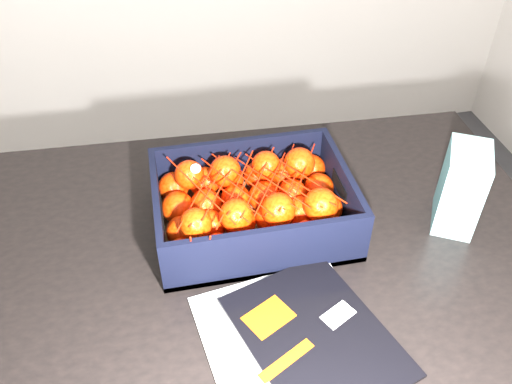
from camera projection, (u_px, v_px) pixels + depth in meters
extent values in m
cube|color=black|center=(249.00, 258.00, 1.02)|extent=(1.23, 0.85, 0.04)
cylinder|color=black|center=(26.00, 288.00, 1.44)|extent=(0.06, 0.06, 0.71)
cylinder|color=black|center=(407.00, 230.00, 1.61)|extent=(0.06, 0.06, 0.71)
cube|color=silver|center=(274.00, 347.00, 0.85)|extent=(0.25, 0.31, 0.01)
cube|color=silver|center=(307.00, 339.00, 0.85)|extent=(0.25, 0.31, 0.01)
cube|color=black|center=(315.00, 336.00, 0.85)|extent=(0.28, 0.33, 0.01)
cube|color=#E65B0C|center=(269.00, 317.00, 0.87)|extent=(0.09, 0.08, 0.00)
cube|color=white|center=(338.00, 315.00, 0.88)|extent=(0.06, 0.05, 0.00)
cube|color=#E65B0C|center=(287.00, 360.00, 0.81)|extent=(0.10, 0.06, 0.00)
cube|color=olive|center=(253.00, 222.00, 1.06)|extent=(0.37, 0.28, 0.01)
cube|color=black|center=(240.00, 162.00, 1.13)|extent=(0.37, 0.01, 0.11)
cube|color=black|center=(268.00, 253.00, 0.93)|extent=(0.37, 0.01, 0.11)
cube|color=black|center=(159.00, 216.00, 1.00)|extent=(0.01, 0.25, 0.11)
cube|color=black|center=(342.00, 191.00, 1.05)|extent=(0.01, 0.25, 0.11)
sphere|color=#F22C05|center=(182.00, 255.00, 0.94)|extent=(0.06, 0.06, 0.06)
sphere|color=#F22C05|center=(182.00, 231.00, 0.99)|extent=(0.06, 0.06, 0.06)
sphere|color=#F22C05|center=(178.00, 207.00, 1.04)|extent=(0.06, 0.06, 0.06)
sphere|color=#F22C05|center=(174.00, 187.00, 1.08)|extent=(0.06, 0.06, 0.06)
sphere|color=#F22C05|center=(218.00, 250.00, 0.95)|extent=(0.06, 0.06, 0.06)
sphere|color=#F22C05|center=(210.00, 225.00, 1.00)|extent=(0.06, 0.06, 0.06)
sphere|color=#F22C05|center=(206.00, 204.00, 1.04)|extent=(0.06, 0.06, 0.06)
sphere|color=#F22C05|center=(204.00, 182.00, 1.10)|extent=(0.06, 0.06, 0.06)
sphere|color=#F22C05|center=(246.00, 247.00, 0.96)|extent=(0.06, 0.06, 0.06)
sphere|color=#F22C05|center=(239.00, 222.00, 1.01)|extent=(0.06, 0.06, 0.06)
sphere|color=#F22C05|center=(235.00, 199.00, 1.06)|extent=(0.06, 0.06, 0.06)
sphere|color=#F22C05|center=(230.00, 180.00, 1.10)|extent=(0.06, 0.06, 0.06)
sphere|color=#F22C05|center=(280.00, 241.00, 0.97)|extent=(0.06, 0.06, 0.06)
sphere|color=#F22C05|center=(271.00, 219.00, 1.01)|extent=(0.06, 0.06, 0.06)
sphere|color=#F22C05|center=(264.00, 197.00, 1.06)|extent=(0.06, 0.06, 0.06)
sphere|color=#F22C05|center=(258.00, 175.00, 1.11)|extent=(0.06, 0.06, 0.06)
sphere|color=#F22C05|center=(308.00, 236.00, 0.98)|extent=(0.06, 0.06, 0.06)
sphere|color=#F22C05|center=(301.00, 213.00, 1.03)|extent=(0.06, 0.06, 0.06)
sphere|color=#F22C05|center=(292.00, 193.00, 1.07)|extent=(0.06, 0.06, 0.06)
sphere|color=#F22C05|center=(284.00, 173.00, 1.12)|extent=(0.06, 0.06, 0.06)
sphere|color=#F22C05|center=(337.00, 232.00, 0.99)|extent=(0.06, 0.06, 0.06)
sphere|color=#F22C05|center=(326.00, 208.00, 1.04)|extent=(0.06, 0.06, 0.06)
sphere|color=#F22C05|center=(319.00, 188.00, 1.08)|extent=(0.06, 0.06, 0.06)
sphere|color=#F22C05|center=(311.00, 169.00, 1.13)|extent=(0.06, 0.06, 0.06)
sphere|color=#F22C05|center=(196.00, 224.00, 0.93)|extent=(0.06, 0.06, 0.06)
sphere|color=#F22C05|center=(189.00, 175.00, 1.04)|extent=(0.06, 0.06, 0.06)
sphere|color=#F22C05|center=(236.00, 215.00, 0.95)|extent=(0.06, 0.06, 0.06)
sphere|color=#F22C05|center=(225.00, 171.00, 1.05)|extent=(0.06, 0.06, 0.06)
sphere|color=#F22C05|center=(278.00, 210.00, 0.96)|extent=(0.06, 0.06, 0.06)
sphere|color=#F22C05|center=(266.00, 165.00, 1.06)|extent=(0.06, 0.06, 0.06)
sphere|color=#F22C05|center=(321.00, 205.00, 0.97)|extent=(0.06, 0.06, 0.06)
sphere|color=#F22C05|center=(299.00, 163.00, 1.07)|extent=(0.06, 0.06, 0.06)
cylinder|color=red|center=(199.00, 189.00, 0.97)|extent=(0.10, 0.19, 0.02)
cylinder|color=red|center=(212.00, 192.00, 0.98)|extent=(0.10, 0.19, 0.01)
cylinder|color=red|center=(224.00, 190.00, 0.98)|extent=(0.10, 0.19, 0.03)
cylinder|color=red|center=(236.00, 186.00, 0.98)|extent=(0.10, 0.19, 0.01)
cylinder|color=red|center=(246.00, 180.00, 0.99)|extent=(0.10, 0.19, 0.01)
cylinder|color=red|center=(259.00, 183.00, 1.00)|extent=(0.10, 0.19, 0.02)
cylinder|color=red|center=(271.00, 182.00, 0.99)|extent=(0.10, 0.19, 0.02)
cylinder|color=red|center=(282.00, 179.00, 1.00)|extent=(0.10, 0.19, 0.01)
cylinder|color=red|center=(294.00, 181.00, 1.00)|extent=(0.10, 0.19, 0.03)
cylinder|color=red|center=(305.00, 176.00, 1.01)|extent=(0.10, 0.19, 0.01)
cylinder|color=red|center=(200.00, 191.00, 0.97)|extent=(0.10, 0.19, 0.01)
cylinder|color=red|center=(211.00, 187.00, 0.98)|extent=(0.10, 0.19, 0.00)
cylinder|color=red|center=(223.00, 184.00, 0.98)|extent=(0.10, 0.19, 0.01)
cylinder|color=red|center=(236.00, 187.00, 0.98)|extent=(0.10, 0.19, 0.02)
cylinder|color=red|center=(246.00, 181.00, 1.00)|extent=(0.10, 0.19, 0.02)
cylinder|color=red|center=(259.00, 180.00, 0.99)|extent=(0.10, 0.19, 0.00)
cylinder|color=red|center=(271.00, 182.00, 0.99)|extent=(0.10, 0.19, 0.02)
cylinder|color=red|center=(281.00, 178.00, 1.01)|extent=(0.10, 0.19, 0.01)
cylinder|color=red|center=(293.00, 180.00, 1.01)|extent=(0.10, 0.19, 0.03)
cylinder|color=red|center=(303.00, 175.00, 1.02)|extent=(0.10, 0.19, 0.01)
cylinder|color=red|center=(191.00, 249.00, 0.90)|extent=(0.00, 0.03, 0.09)
cylinder|color=red|center=(209.00, 246.00, 0.90)|extent=(0.01, 0.04, 0.08)
cube|color=white|center=(461.00, 188.00, 1.02)|extent=(0.12, 0.13, 0.17)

